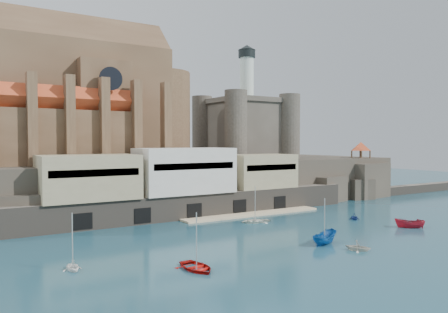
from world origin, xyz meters
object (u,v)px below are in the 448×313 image
at_px(boat_1, 358,251).
at_px(pavilion, 361,147).
at_px(boat_2, 324,244).
at_px(church, 83,104).
at_px(boat_0, 197,269).
at_px(castle_keep, 245,126).

bearing_deg(boat_1, pavilion, 10.27).
bearing_deg(boat_2, church, 3.92).
height_order(church, boat_2, church).
bearing_deg(boat_2, boat_1, 172.99).
bearing_deg(boat_1, boat_0, 140.07).
relative_size(boat_0, boat_2, 1.00).
bearing_deg(castle_keep, boat_0, -129.44).
xyz_separation_m(boat_0, boat_1, (21.88, -3.77, 0.00)).
height_order(castle_keep, boat_1, castle_keep).
bearing_deg(church, pavilion, -13.48).
bearing_deg(castle_keep, pavilion, -30.18).
bearing_deg(pavilion, boat_2, -144.14).
height_order(castle_keep, boat_0, castle_keep).
relative_size(pavilion, boat_1, 1.97).
xyz_separation_m(castle_keep, boat_2, (-19.72, -48.07, -18.31)).
bearing_deg(boat_0, boat_1, -11.93).
xyz_separation_m(castle_keep, boat_0, (-40.55, -49.30, -18.31)).
bearing_deg(church, boat_1, -68.20).
xyz_separation_m(church, castle_keep, (40.21, -0.78, -3.81)).
bearing_deg(boat_1, boat_2, 71.66).
height_order(church, castle_keep, church).
xyz_separation_m(pavilion, boat_0, (-66.47, -34.23, -12.73)).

